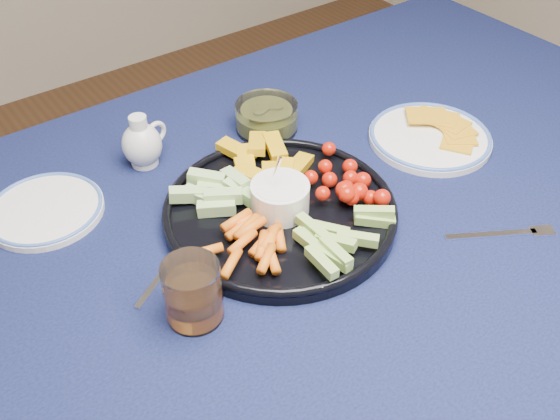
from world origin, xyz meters
TOP-DOWN VIEW (x-y plane):
  - dining_table at (0.00, 0.00)m, footprint 1.67×1.07m
  - crudite_platter at (-0.07, 0.03)m, footprint 0.38×0.38m
  - creamer_pitcher at (-0.17, 0.29)m, footprint 0.09×0.07m
  - pickle_bowl at (0.07, 0.25)m, footprint 0.12×0.12m
  - cheese_plate at (0.29, 0.04)m, footprint 0.23×0.23m
  - juice_tumbler at (-0.28, -0.06)m, footprint 0.08×0.08m
  - fork_left at (-0.26, 0.04)m, footprint 0.14×0.10m
  - fork_right at (0.20, -0.22)m, footprint 0.16×0.10m
  - side_plate_extra at (-0.37, 0.27)m, footprint 0.19×0.19m

SIDE VIEW (x-z plane):
  - dining_table at x=0.00m, z-range 0.29..1.03m
  - fork_left at x=-0.26m, z-range 0.75..0.75m
  - fork_right at x=0.20m, z-range 0.75..0.75m
  - side_plate_extra at x=-0.37m, z-range 0.75..0.76m
  - cheese_plate at x=0.29m, z-range 0.74..0.77m
  - crudite_platter at x=-0.07m, z-range 0.71..0.83m
  - pickle_bowl at x=0.07m, z-range 0.74..0.80m
  - juice_tumbler at x=-0.28m, z-range 0.74..0.83m
  - creamer_pitcher at x=-0.17m, z-range 0.74..0.84m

